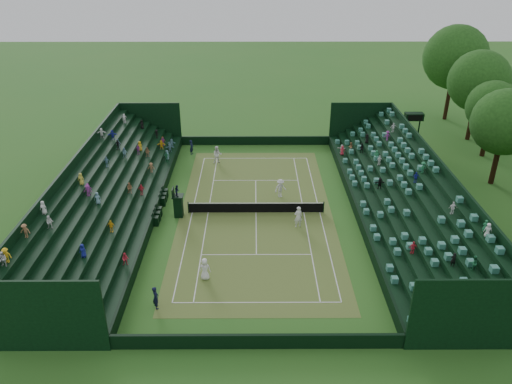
% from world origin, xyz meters
% --- Properties ---
extents(ground, '(160.00, 160.00, 0.00)m').
position_xyz_m(ground, '(0.00, 0.00, 0.00)').
color(ground, '#2B6720').
rests_on(ground, ground).
extents(court_surface, '(12.97, 26.77, 0.01)m').
position_xyz_m(court_surface, '(0.00, 0.00, 0.01)').
color(court_surface, '#376A23').
rests_on(court_surface, ground).
extents(perimeter_wall_north, '(17.17, 0.20, 1.00)m').
position_xyz_m(perimeter_wall_north, '(0.00, 15.88, 0.50)').
color(perimeter_wall_north, black).
rests_on(perimeter_wall_north, ground).
extents(perimeter_wall_south, '(17.17, 0.20, 1.00)m').
position_xyz_m(perimeter_wall_south, '(0.00, -15.88, 0.50)').
color(perimeter_wall_south, black).
rests_on(perimeter_wall_south, ground).
extents(perimeter_wall_east, '(0.20, 31.77, 1.00)m').
position_xyz_m(perimeter_wall_east, '(8.48, 0.00, 0.50)').
color(perimeter_wall_east, black).
rests_on(perimeter_wall_east, ground).
extents(perimeter_wall_west, '(0.20, 31.77, 1.00)m').
position_xyz_m(perimeter_wall_west, '(-8.48, 0.00, 0.50)').
color(perimeter_wall_west, black).
rests_on(perimeter_wall_west, ground).
extents(north_grandstand, '(6.60, 32.00, 4.90)m').
position_xyz_m(north_grandstand, '(12.66, 0.00, 1.55)').
color(north_grandstand, black).
rests_on(north_grandstand, ground).
extents(south_grandstand, '(6.60, 32.00, 4.90)m').
position_xyz_m(south_grandstand, '(-12.66, 0.00, 1.55)').
color(south_grandstand, black).
rests_on(south_grandstand, ground).
extents(tennis_net, '(11.67, 0.10, 1.06)m').
position_xyz_m(tennis_net, '(0.00, 0.00, 0.53)').
color(tennis_net, black).
rests_on(tennis_net, ground).
extents(scoreboard_tower, '(2.00, 1.00, 3.70)m').
position_xyz_m(scoreboard_tower, '(17.75, 16.00, 3.14)').
color(scoreboard_tower, black).
rests_on(scoreboard_tower, ground).
extents(tree_row, '(9.81, 38.47, 11.90)m').
position_xyz_m(tree_row, '(24.26, 12.78, 6.70)').
color(tree_row, black).
rests_on(tree_row, ground).
extents(umpire_chair, '(0.93, 0.93, 2.93)m').
position_xyz_m(umpire_chair, '(-6.55, -0.56, 1.25)').
color(umpire_chair, black).
rests_on(umpire_chair, ground).
extents(courtside_chairs, '(0.52, 5.49, 1.13)m').
position_xyz_m(courtside_chairs, '(-8.25, 0.46, 0.43)').
color(courtside_chairs, black).
rests_on(courtside_chairs, ground).
extents(player_near_west, '(0.84, 0.59, 1.65)m').
position_xyz_m(player_near_west, '(-3.55, -9.33, 0.82)').
color(player_near_west, white).
rests_on(player_near_west, ground).
extents(player_near_east, '(0.77, 0.61, 1.86)m').
position_xyz_m(player_near_east, '(3.40, -2.34, 0.93)').
color(player_near_east, white).
rests_on(player_near_east, ground).
extents(player_far_west, '(1.02, 0.85, 1.89)m').
position_xyz_m(player_far_west, '(-3.98, 10.65, 0.94)').
color(player_far_west, white).
rests_on(player_far_west, ground).
extents(player_far_east, '(1.31, 1.10, 1.76)m').
position_xyz_m(player_far_east, '(2.23, 2.95, 0.88)').
color(player_far_east, silver).
rests_on(player_far_east, ground).
extents(line_judge_north, '(0.53, 0.67, 1.61)m').
position_xyz_m(line_judge_north, '(-6.95, 13.17, 0.80)').
color(line_judge_north, black).
rests_on(line_judge_north, ground).
extents(line_judge_south, '(0.56, 0.68, 1.62)m').
position_xyz_m(line_judge_south, '(-6.40, -12.34, 0.81)').
color(line_judge_south, black).
rests_on(line_judge_south, ground).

